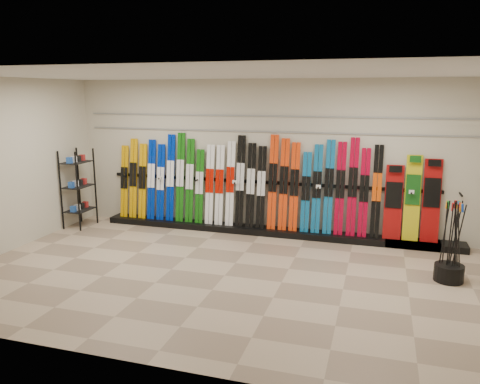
% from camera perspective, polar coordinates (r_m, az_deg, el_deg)
% --- Properties ---
extents(floor, '(8.00, 8.00, 0.00)m').
position_cam_1_polar(floor, '(7.26, -1.89, -10.14)').
color(floor, gray).
rests_on(floor, ground).
extents(back_wall, '(8.00, 0.00, 8.00)m').
position_cam_1_polar(back_wall, '(9.21, 3.03, 4.28)').
color(back_wall, beige).
rests_on(back_wall, floor).
extents(left_wall, '(0.00, 5.00, 5.00)m').
position_cam_1_polar(left_wall, '(8.95, -27.05, 2.75)').
color(left_wall, beige).
rests_on(left_wall, floor).
extents(ceiling, '(8.00, 8.00, 0.00)m').
position_cam_1_polar(ceiling, '(6.73, -2.08, 14.23)').
color(ceiling, silver).
rests_on(ceiling, back_wall).
extents(ski_rack_base, '(8.00, 0.40, 0.12)m').
position_cam_1_polar(ski_rack_base, '(9.26, 3.97, -4.82)').
color(ski_rack_base, black).
rests_on(ski_rack_base, floor).
extents(skis, '(5.36, 0.26, 1.83)m').
position_cam_1_polar(skis, '(9.26, 0.23, 0.94)').
color(skis, '#D89902').
rests_on(skis, ski_rack_base).
extents(snowboards, '(0.95, 0.24, 1.54)m').
position_cam_1_polar(snowboards, '(8.94, 20.30, -0.96)').
color(snowboards, '#990C0C').
rests_on(snowboards, ski_rack_base).
extents(accessory_rack, '(0.40, 0.60, 1.61)m').
position_cam_1_polar(accessory_rack, '(10.19, -19.10, 0.41)').
color(accessory_rack, black).
rests_on(accessory_rack, floor).
extents(pole_bin, '(0.42, 0.42, 0.25)m').
position_cam_1_polar(pole_bin, '(7.68, 24.10, -8.99)').
color(pole_bin, black).
rests_on(pole_bin, floor).
extents(ski_poles, '(0.31, 0.29, 1.18)m').
position_cam_1_polar(ski_poles, '(7.56, 24.50, -5.45)').
color(ski_poles, black).
rests_on(ski_poles, pole_bin).
extents(slatwall_rail_0, '(7.60, 0.02, 0.03)m').
position_cam_1_polar(slatwall_rail_0, '(9.14, 3.04, 7.37)').
color(slatwall_rail_0, gray).
rests_on(slatwall_rail_0, back_wall).
extents(slatwall_rail_1, '(7.60, 0.02, 0.03)m').
position_cam_1_polar(slatwall_rail_1, '(9.12, 3.06, 9.25)').
color(slatwall_rail_1, gray).
rests_on(slatwall_rail_1, back_wall).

